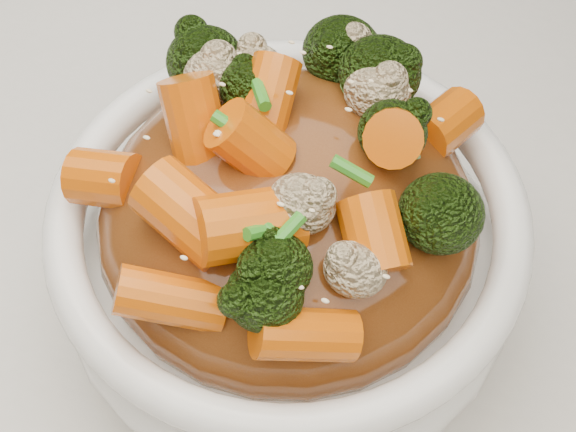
% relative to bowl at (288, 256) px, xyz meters
% --- Properties ---
extents(tablecloth, '(1.20, 0.80, 0.04)m').
position_rel_bowl_xyz_m(tablecloth, '(-0.02, -0.06, -0.06)').
color(tablecloth, silver).
rests_on(tablecloth, dining_table).
extents(bowl, '(0.23, 0.23, 0.08)m').
position_rel_bowl_xyz_m(bowl, '(0.00, 0.00, 0.00)').
color(bowl, white).
rests_on(bowl, tablecloth).
extents(sauce_base, '(0.19, 0.19, 0.09)m').
position_rel_bowl_xyz_m(sauce_base, '(0.00, 0.00, 0.03)').
color(sauce_base, '#5F2F10').
rests_on(sauce_base, bowl).
extents(carrots, '(0.19, 0.19, 0.05)m').
position_rel_bowl_xyz_m(carrots, '(0.00, 0.00, 0.09)').
color(carrots, '#D05906').
rests_on(carrots, sauce_base).
extents(broccoli, '(0.19, 0.19, 0.04)m').
position_rel_bowl_xyz_m(broccoli, '(0.00, 0.00, 0.09)').
color(broccoli, black).
rests_on(broccoli, sauce_base).
extents(cauliflower, '(0.19, 0.19, 0.04)m').
position_rel_bowl_xyz_m(cauliflower, '(0.00, 0.00, 0.09)').
color(cauliflower, '#C7B288').
rests_on(cauliflower, sauce_base).
extents(scallions, '(0.14, 0.14, 0.02)m').
position_rel_bowl_xyz_m(scallions, '(0.00, 0.00, 0.09)').
color(scallions, '#2D811D').
rests_on(scallions, sauce_base).
extents(sesame_seeds, '(0.17, 0.17, 0.01)m').
position_rel_bowl_xyz_m(sesame_seeds, '(0.00, 0.00, 0.09)').
color(sesame_seeds, beige).
rests_on(sesame_seeds, sauce_base).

